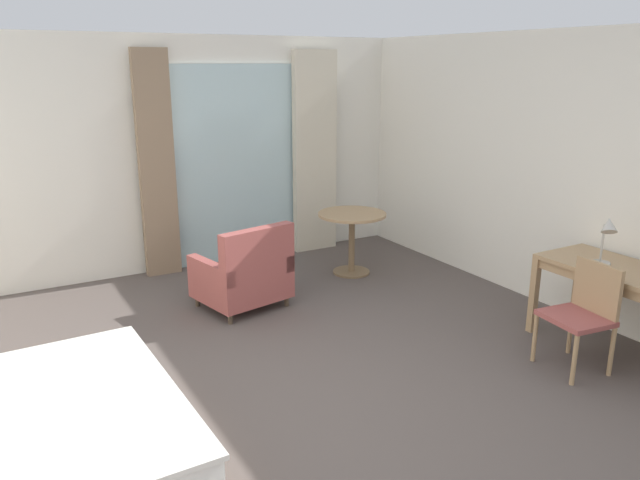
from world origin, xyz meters
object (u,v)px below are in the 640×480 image
Objects in this scene: round_cafe_table at (352,228)px; desk_chair at (584,310)px; desk_lamp at (607,233)px; writing_desk at (639,283)px; armchair_by_window at (245,275)px.

desk_chair is at bearing -83.16° from round_cafe_table.
desk_lamp reaches higher than desk_chair.
round_cafe_table is (-0.33, 2.79, 0.05)m from desk_chair.
desk_lamp is at bearing 125.53° from writing_desk.
desk_lamp is 2.80m from round_cafe_table.
desk_chair is at bearing -53.47° from armchair_by_window.
armchair_by_window is at bearing 126.53° from desk_chair.
desk_chair is 3.02m from armchair_by_window.
armchair_by_window is 1.52m from round_cafe_table.
round_cafe_table is (1.46, 0.37, 0.19)m from armchair_by_window.
desk_chair is 0.64m from desk_lamp.
desk_chair is 1.81× the size of desk_lamp.
armchair_by_window reaches higher than writing_desk.
writing_desk is 0.52m from desk_chair.
armchair_by_window is (-2.12, 2.30, -0.68)m from desk_lamp.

